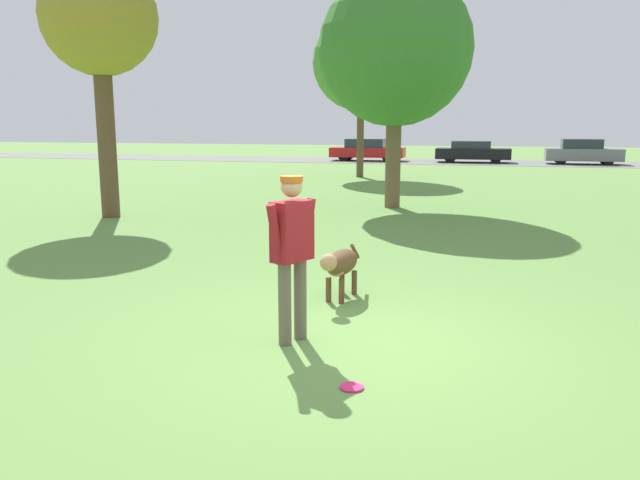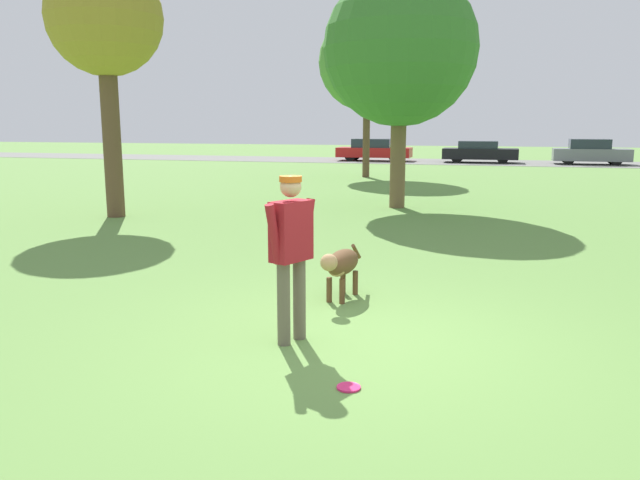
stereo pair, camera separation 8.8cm
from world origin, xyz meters
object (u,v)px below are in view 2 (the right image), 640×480
object	(u,v)px
parked_car_black	(480,152)
parked_car_grey	(591,152)
frisbee	(349,387)
tree_mid_center	(400,49)
person	(291,245)
tree_near_left	(105,22)
dog	(341,264)
parked_car_red	(374,150)
tree_far_left	(367,62)

from	to	relation	value
parked_car_black	parked_car_grey	distance (m)	5.92
frisbee	parked_car_black	world-z (taller)	parked_car_black
parked_car_black	tree_mid_center	bearing A→B (deg)	-93.86
person	parked_car_black	xyz separation A→B (m)	(0.74, 31.62, -0.38)
frisbee	tree_near_left	bearing A→B (deg)	133.51
dog	parked_car_black	bearing A→B (deg)	-173.55
tree_near_left	tree_mid_center	world-z (taller)	tree_mid_center
frisbee	tree_mid_center	world-z (taller)	tree_mid_center
parked_car_red	person	bearing A→B (deg)	-81.30
tree_mid_center	parked_car_black	distance (m)	21.30
tree_near_left	parked_car_grey	bearing A→B (deg)	61.09
tree_mid_center	parked_car_grey	xyz separation A→B (m)	(7.32, 20.93, -3.39)
person	parked_car_grey	bearing A→B (deg)	11.34
dog	tree_far_left	distance (m)	19.13
frisbee	tree_far_left	world-z (taller)	tree_far_left
dog	parked_car_red	world-z (taller)	parked_car_red
tree_near_left	parked_car_black	distance (m)	25.94
frisbee	tree_mid_center	distance (m)	12.39
tree_near_left	parked_car_red	bearing A→B (deg)	86.82
person	parked_car_red	distance (m)	32.14
parked_car_red	tree_near_left	bearing A→B (deg)	-94.30
person	tree_far_left	bearing A→B (deg)	33.13
person	tree_far_left	size ratio (longest dim) A/B	0.25
dog	parked_car_black	world-z (taller)	parked_car_black
tree_mid_center	person	bearing A→B (deg)	-86.48
tree_far_left	tree_mid_center	distance (m)	9.74
tree_mid_center	parked_car_red	xyz separation A→B (m)	(-4.83, 21.02, -3.40)
tree_near_left	parked_car_black	xyz separation A→B (m)	(7.59, 24.50, -3.85)
parked_car_black	tree_far_left	bearing A→B (deg)	-109.93
tree_far_left	frisbee	bearing A→B (deg)	-78.38
tree_far_left	tree_near_left	bearing A→B (deg)	-104.72
person	tree_mid_center	bearing A→B (deg)	26.77
parked_car_black	parked_car_grey	xyz separation A→B (m)	(5.92, -0.04, 0.05)
person	tree_near_left	size ratio (longest dim) A/B	0.29
tree_near_left	tree_mid_center	distance (m)	7.14
person	tree_mid_center	distance (m)	11.10
tree_near_left	parked_car_black	bearing A→B (deg)	72.78
dog	parked_car_grey	size ratio (longest dim) A/B	0.29
dog	parked_car_red	bearing A→B (deg)	-161.78
parked_car_black	dog	bearing A→B (deg)	-91.28
tree_mid_center	parked_car_grey	bearing A→B (deg)	70.73
dog	frisbee	distance (m)	2.74
person	tree_mid_center	xyz separation A→B (m)	(-0.65, 10.65, 3.06)
tree_near_left	tree_mid_center	size ratio (longest dim) A/B	0.97
tree_far_left	parked_car_red	distance (m)	12.54
parked_car_red	parked_car_black	world-z (taller)	parked_car_red
frisbee	tree_far_left	bearing A→B (deg)	101.62
person	tree_far_left	xyz separation A→B (m)	(-3.48, 19.96, 3.67)
dog	tree_near_left	distance (m)	9.71
person	tree_mid_center	size ratio (longest dim) A/B	0.28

